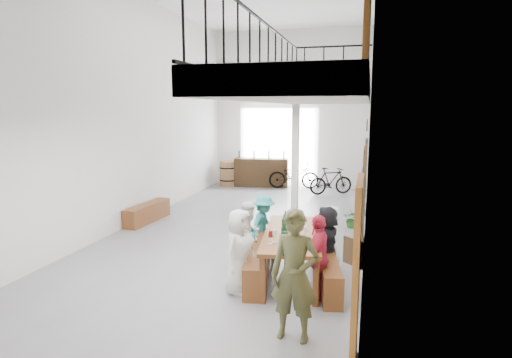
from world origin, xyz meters
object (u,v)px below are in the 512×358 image
(oak_barrel, at_px, (228,174))
(serving_counter, at_px, (261,172))
(bench_inner, at_px, (259,261))
(bicycle_near, at_px, (294,175))
(tasting_table, at_px, (292,238))
(side_bench, at_px, (147,213))
(host_standing, at_px, (295,275))

(oak_barrel, height_order, serving_counter, serving_counter)
(bench_inner, relative_size, oak_barrel, 2.41)
(bench_inner, relative_size, bicycle_near, 1.25)
(tasting_table, distance_m, side_bench, 4.93)
(oak_barrel, height_order, host_standing, host_standing)
(side_bench, relative_size, serving_counter, 0.83)
(host_standing, relative_size, bicycle_near, 0.93)
(host_standing, bearing_deg, side_bench, 138.86)
(side_bench, distance_m, bicycle_near, 6.05)
(serving_counter, bearing_deg, oak_barrel, -175.66)
(side_bench, xyz_separation_m, serving_counter, (1.54, 5.50, 0.28))
(serving_counter, relative_size, host_standing, 1.18)
(bench_inner, xyz_separation_m, bicycle_near, (-0.81, 8.03, 0.21))
(bench_inner, bearing_deg, side_bench, 132.37)
(tasting_table, xyz_separation_m, host_standing, (0.35, -1.82, 0.10))
(side_bench, bearing_deg, bench_inner, -36.66)
(bench_inner, relative_size, side_bench, 1.36)
(tasting_table, relative_size, bench_inner, 1.06)
(side_bench, height_order, host_standing, host_standing)
(bench_inner, relative_size, host_standing, 1.34)
(bicycle_near, bearing_deg, side_bench, 143.18)
(bicycle_near, bearing_deg, host_standing, -179.95)
(tasting_table, bearing_deg, oak_barrel, 107.93)
(tasting_table, relative_size, oak_barrel, 2.56)
(bench_inner, height_order, host_standing, host_standing)
(bench_inner, height_order, serving_counter, serving_counter)
(side_bench, relative_size, host_standing, 0.99)
(serving_counter, bearing_deg, host_standing, -81.15)
(tasting_table, distance_m, host_standing, 1.86)
(tasting_table, xyz_separation_m, serving_counter, (-2.59, 8.16, -0.20))
(tasting_table, height_order, host_standing, host_standing)
(bicycle_near, bearing_deg, tasting_table, 179.85)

